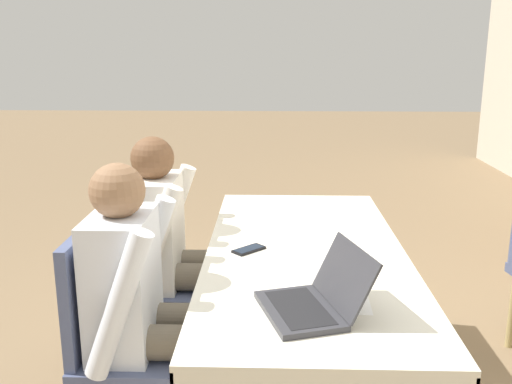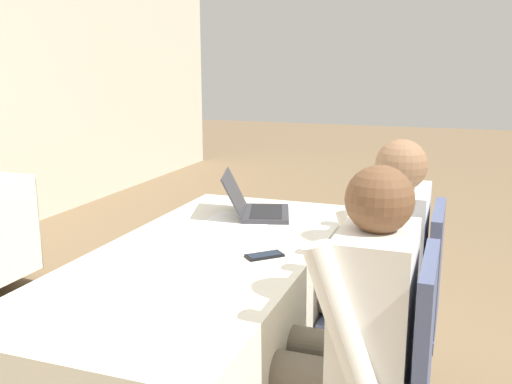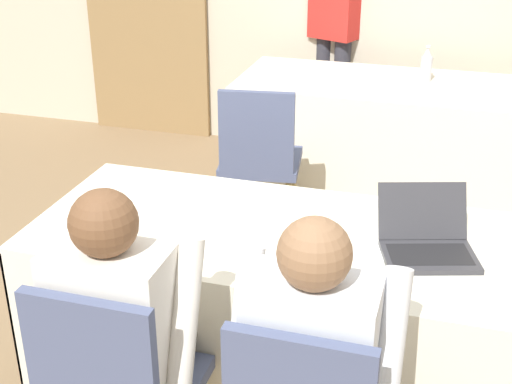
{
  "view_description": "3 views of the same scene",
  "coord_description": "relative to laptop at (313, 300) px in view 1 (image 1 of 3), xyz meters",
  "views": [
    {
      "loc": [
        2.25,
        -0.14,
        1.58
      ],
      "look_at": [
        0.0,
        -0.21,
        1.0
      ],
      "focal_mm": 40.0,
      "sensor_mm": 36.0,
      "label": 1
    },
    {
      "loc": [
        -1.91,
        -0.89,
        1.46
      ],
      "look_at": [
        0.0,
        -0.21,
        1.0
      ],
      "focal_mm": 40.0,
      "sensor_mm": 36.0,
      "label": 2
    },
    {
      "loc": [
        0.61,
        -2.27,
        2.0
      ],
      "look_at": [
        0.0,
        -0.21,
        1.0
      ],
      "focal_mm": 50.0,
      "sensor_mm": 36.0,
      "label": 3
    }
  ],
  "objects": [
    {
      "name": "person_white_shirt",
      "position": [
        -0.26,
        -0.61,
        -0.12
      ],
      "size": [
        0.5,
        0.52,
        1.18
      ],
      "rotation": [
        0.0,
        0.0,
        3.14
      ],
      "color": "#665B4C",
      "rests_on": "ground_plane"
    },
    {
      "name": "chair_near_right",
      "position": [
        -0.26,
        -0.71,
        -0.28
      ],
      "size": [
        0.44,
        0.44,
        0.92
      ],
      "rotation": [
        0.0,
        0.0,
        3.14
      ],
      "color": "tan",
      "rests_on": "ground_plane"
    },
    {
      "name": "cell_phone",
      "position": [
        -0.55,
        -0.23,
        -0.04
      ],
      "size": [
        0.14,
        0.15,
        0.01
      ],
      "rotation": [
        0.0,
        0.0,
        0.78
      ],
      "color": "black",
      "rests_on": "conference_table_near"
    },
    {
      "name": "laptop",
      "position": [
        0.0,
        0.0,
        0.0
      ],
      "size": [
        0.39,
        0.39,
        0.21
      ],
      "rotation": [
        0.0,
        0.0,
        0.3
      ],
      "color": "#333338",
      "rests_on": "conference_table_near"
    },
    {
      "name": "chair_near_left",
      "position": [
        -0.87,
        -0.71,
        -0.28
      ],
      "size": [
        0.44,
        0.44,
        0.92
      ],
      "rotation": [
        0.0,
        0.0,
        3.14
      ],
      "color": "tan",
      "rests_on": "ground_plane"
    },
    {
      "name": "conference_table_near",
      "position": [
        -0.57,
        0.01,
        -0.22
      ],
      "size": [
        1.8,
        0.82,
        0.75
      ],
      "color": "silver",
      "rests_on": "ground_plane"
    },
    {
      "name": "person_checkered_shirt",
      "position": [
        -0.87,
        -0.61,
        -0.12
      ],
      "size": [
        0.5,
        0.52,
        1.18
      ],
      "rotation": [
        0.0,
        0.0,
        3.14
      ],
      "color": "#665B4C",
      "rests_on": "ground_plane"
    },
    {
      "name": "paper_beside_laptop",
      "position": [
        -0.09,
        0.05,
        -0.04
      ],
      "size": [
        0.22,
        0.3,
        0.0
      ],
      "rotation": [
        0.0,
        0.0,
        -0.04
      ],
      "color": "white",
      "rests_on": "conference_table_near"
    }
  ]
}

